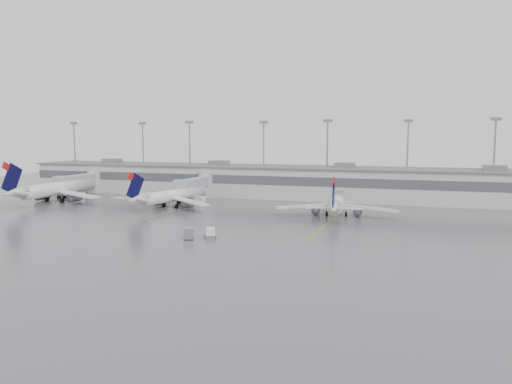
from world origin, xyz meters
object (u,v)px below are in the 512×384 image
(jet_mid_left, at_px, (171,196))
(baggage_tug, at_px, (210,234))
(jet_far_left, at_px, (56,189))
(jet_mid_right, at_px, (337,202))

(jet_mid_left, relative_size, baggage_tug, 8.95)
(jet_far_left, xyz_separation_m, jet_mid_right, (69.30, 0.69, -0.52))
(jet_mid_left, bearing_deg, baggage_tug, -39.27)
(jet_far_left, relative_size, jet_mid_right, 1.19)
(baggage_tug, bearing_deg, jet_far_left, 126.99)
(jet_far_left, distance_m, jet_mid_right, 69.31)
(jet_mid_right, bearing_deg, jet_mid_left, 173.79)
(baggage_tug, bearing_deg, jet_mid_right, 36.84)
(jet_far_left, bearing_deg, jet_mid_right, 1.18)
(jet_mid_right, bearing_deg, baggage_tug, -124.29)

